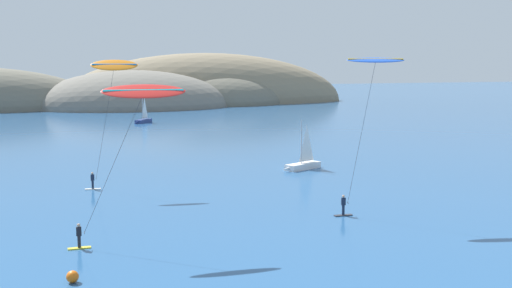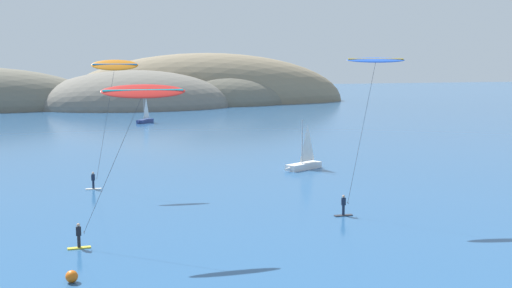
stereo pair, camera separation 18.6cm
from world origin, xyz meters
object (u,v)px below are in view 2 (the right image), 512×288
object	(u,v)px
kitesurfer_blue	(372,76)
marker_buoy	(72,276)
kitesurfer_red	(139,101)
sailboat_near	(302,164)
kitesurfer_orange	(113,75)
sailboat_far	(144,120)

from	to	relation	value
kitesurfer_blue	marker_buoy	xyz separation A→B (m)	(-23.55, -8.75, -10.83)
kitesurfer_blue	kitesurfer_red	distance (m)	18.78
kitesurfer_blue	kitesurfer_red	size ratio (longest dim) A/B	1.17
sailboat_near	kitesurfer_orange	bearing A→B (deg)	-168.36
sailboat_far	marker_buoy	size ratio (longest dim) A/B	8.14
kitesurfer_blue	marker_buoy	bearing A→B (deg)	-159.62
sailboat_near	marker_buoy	xyz separation A→B (m)	(-27.02, -30.92, -0.29)
kitesurfer_blue	kitesurfer_red	world-z (taller)	kitesurfer_blue
kitesurfer_orange	kitesurfer_red	bearing A→B (deg)	-91.56
marker_buoy	kitesurfer_orange	bearing A→B (deg)	78.26
kitesurfer_red	sailboat_far	bearing A→B (deg)	80.94
kitesurfer_orange	kitesurfer_red	xyz separation A→B (m)	(-0.54, -19.98, -1.33)
kitesurfer_orange	marker_buoy	xyz separation A→B (m)	(-5.51, -26.48, -10.70)
kitesurfer_blue	sailboat_near	bearing A→B (deg)	81.10
kitesurfer_orange	kitesurfer_red	world-z (taller)	kitesurfer_orange
sailboat_near	kitesurfer_red	world-z (taller)	kitesurfer_red
marker_buoy	kitesurfer_red	bearing A→B (deg)	52.65
sailboat_far	kitesurfer_blue	distance (m)	85.23
marker_buoy	sailboat_far	bearing A→B (deg)	78.61
sailboat_near	kitesurfer_red	size ratio (longest dim) A/B	0.53
kitesurfer_blue	kitesurfer_red	bearing A→B (deg)	-173.12
sailboat_far	sailboat_near	bearing A→B (deg)	-82.46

